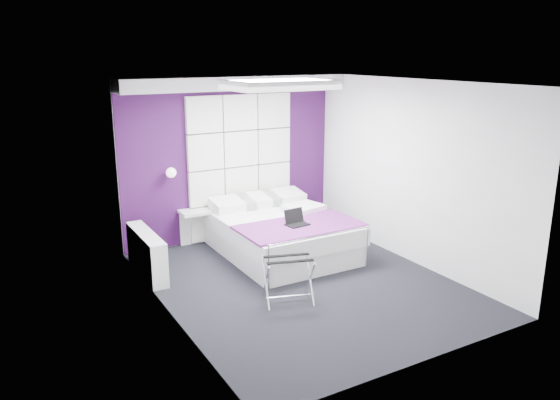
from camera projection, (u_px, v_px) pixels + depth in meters
name	position (u px, v px, depth m)	size (l,w,h in m)	color
floor	(302.00, 283.00, 7.21)	(4.40, 4.40, 0.00)	black
ceiling	(305.00, 82.00, 6.53)	(4.40, 4.40, 0.00)	white
wall_back	(231.00, 159.00, 8.71)	(3.60, 3.60, 0.00)	white
wall_left	(165.00, 207.00, 6.01)	(4.40, 4.40, 0.00)	white
wall_right	(411.00, 172.00, 7.73)	(4.40, 4.40, 0.00)	white
accent_wall	(231.00, 159.00, 8.71)	(3.58, 0.02, 2.58)	#330D3B
soffit	(236.00, 83.00, 8.19)	(3.58, 0.50, 0.20)	silver
headboard	(241.00, 166.00, 8.77)	(1.80, 0.08, 2.30)	white
skylight	(280.00, 84.00, 7.04)	(1.36, 0.86, 0.12)	white
wall_lamp	(170.00, 172.00, 8.12)	(0.15, 0.15, 0.15)	white
radiator	(147.00, 253.00, 7.42)	(0.22, 1.20, 0.60)	silver
bed	(281.00, 234.00, 8.19)	(1.74, 2.10, 0.74)	silver
nightstand	(195.00, 212.00, 8.42)	(0.46, 0.36, 0.05)	silver
luggage_rack	(288.00, 280.00, 6.61)	(0.57, 0.42, 0.56)	silver
laptop	(296.00, 221.00, 7.69)	(0.31, 0.22, 0.23)	black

